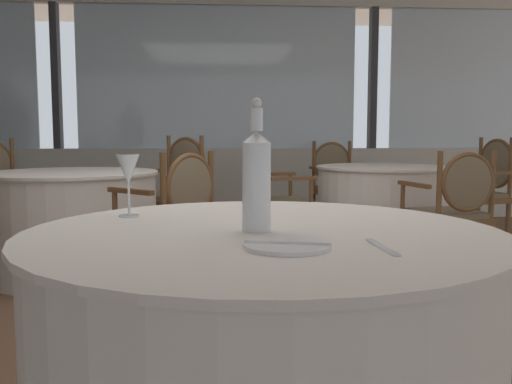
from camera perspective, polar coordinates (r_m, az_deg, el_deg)
The scene contains 16 objects.
ground_plane at distance 2.89m, azimuth -4.28°, elevation -14.26°, with size 15.27×15.27×0.00m, color brown.
window_wall_far at distance 6.51m, azimuth -4.03°, elevation 6.78°, with size 11.75×0.14×2.76m.
foreground_table at distance 1.58m, azimuth 0.75°, elevation -17.30°, with size 1.28×1.28×0.74m.
side_plate at distance 1.23m, azimuth 3.26°, elevation -5.63°, with size 0.20×0.20×0.01m, color white.
butter_knife at distance 1.23m, azimuth 3.26°, elevation -5.39°, with size 0.20×0.02×0.00m, color silver.
dinner_fork at distance 1.26m, azimuth 13.06°, elevation -5.64°, with size 0.18×0.02×0.00m, color silver.
water_bottle at distance 1.43m, azimuth 0.05°, elevation 1.50°, with size 0.08×0.08×0.35m.
wine_glass at distance 1.74m, azimuth -13.25°, elevation 2.11°, with size 0.07×0.07×0.19m.
background_table_0 at distance 4.77m, azimuth 13.14°, elevation -1.77°, with size 1.14×1.14×0.74m.
dining_chair_0_0 at distance 5.64m, azimuth 8.39°, elevation 1.31°, with size 0.60×0.55×0.95m.
dining_chair_0_1 at distance 4.37m, azimuth 1.56°, elevation 0.13°, with size 0.55×0.60×0.96m.
dining_chair_0_2 at distance 3.91m, azimuth 20.07°, elevation -1.32°, with size 0.60×0.55×0.90m.
dining_chair_0_3 at distance 5.30m, azimuth 22.77°, elevation 0.83°, with size 0.55×0.60×0.98m.
background_table_1 at distance 4.13m, azimuth -18.63°, elevation -3.09°, with size 1.22×1.22×0.74m.
dining_chair_1_2 at distance 3.32m, azimuth -8.56°, elevation -2.12°, with size 0.65×0.66×0.90m.
dining_chair_1_3 at distance 4.77m, azimuth -8.33°, elevation 0.84°, with size 0.66×0.65×1.00m.
Camera 1 is at (0.03, -2.71, 0.99)m, focal length 38.15 mm.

